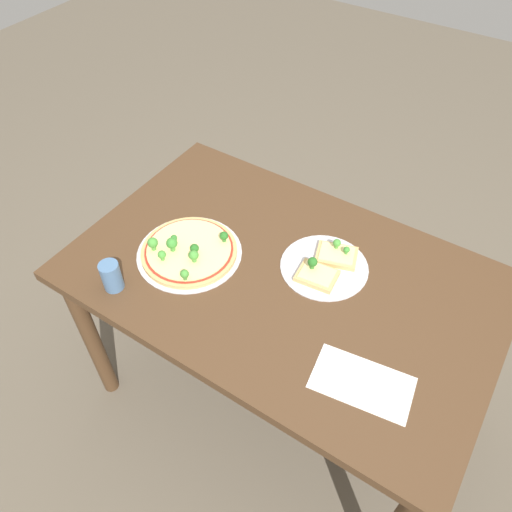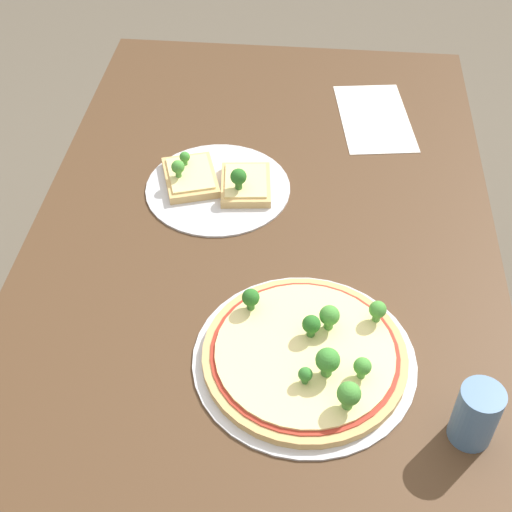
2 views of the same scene
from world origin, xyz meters
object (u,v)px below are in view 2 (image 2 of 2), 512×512
object	(u,v)px
pizza_tray_slice	(217,183)
dining_table	(263,262)
pizza_tray_whole	(307,355)
drinking_cup	(476,415)

from	to	relation	value
pizza_tray_slice	dining_table	bearing A→B (deg)	45.21
pizza_tray_whole	drinking_cup	bearing A→B (deg)	65.43
dining_table	drinking_cup	distance (m)	0.54
dining_table	pizza_tray_slice	world-z (taller)	pizza_tray_slice
pizza_tray_slice	drinking_cup	distance (m)	0.66
drinking_cup	dining_table	bearing A→B (deg)	-141.51
pizza_tray_slice	drinking_cup	bearing A→B (deg)	39.91
pizza_tray_whole	pizza_tray_slice	world-z (taller)	pizza_tray_whole
dining_table	pizza_tray_slice	bearing A→B (deg)	-134.79
dining_table	pizza_tray_whole	world-z (taller)	pizza_tray_whole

